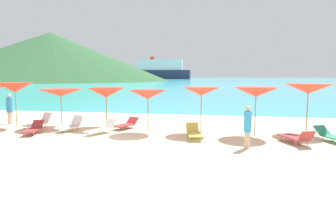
% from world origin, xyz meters
% --- Properties ---
extents(ground_plane, '(50.00, 100.00, 0.30)m').
position_xyz_m(ground_plane, '(0.00, 10.00, -0.15)').
color(ground_plane, beige).
extents(ocean_water, '(650.00, 440.00, 0.02)m').
position_xyz_m(ocean_water, '(0.00, 230.00, 0.01)').
color(ocean_water, '#38B7CC').
rests_on(ocean_water, ground_plane).
extents(headland_hill, '(132.34, 132.34, 27.03)m').
position_xyz_m(headland_hill, '(-88.35, 137.68, 13.52)').
color(headland_hill, '#2D5B33').
rests_on(headland_hill, ground_plane).
extents(umbrella_1, '(1.85, 1.85, 2.41)m').
position_xyz_m(umbrella_1, '(-6.01, 3.39, 2.14)').
color(umbrella_1, '#9E7F59').
rests_on(umbrella_1, ground_plane).
extents(umbrella_2, '(2.53, 2.53, 2.05)m').
position_xyz_m(umbrella_2, '(-3.75, 4.03, 1.85)').
color(umbrella_2, '#9E7F59').
rests_on(umbrella_2, ground_plane).
extents(umbrella_3, '(2.05, 2.05, 2.13)m').
position_xyz_m(umbrella_3, '(-1.32, 4.42, 1.85)').
color(umbrella_3, '#9E7F59').
rests_on(umbrella_3, ground_plane).
extents(umbrella_4, '(2.04, 2.04, 2.08)m').
position_xyz_m(umbrella_4, '(1.27, 3.33, 1.85)').
color(umbrella_4, '#9E7F59').
rests_on(umbrella_4, ground_plane).
extents(umbrella_5, '(1.87, 1.87, 2.21)m').
position_xyz_m(umbrella_5, '(3.84, 3.67, 2.01)').
color(umbrella_5, '#9E7F59').
rests_on(umbrella_5, ground_plane).
extents(umbrella_6, '(2.13, 2.13, 2.25)m').
position_xyz_m(umbrella_6, '(6.33, 3.34, 2.02)').
color(umbrella_6, '#9E7F59').
rests_on(umbrella_6, ground_plane).
extents(umbrella_7, '(2.22, 2.22, 2.38)m').
position_xyz_m(umbrella_7, '(8.87, 4.43, 2.14)').
color(umbrella_7, '#9E7F59').
rests_on(umbrella_7, ground_plane).
extents(lounge_chair_0, '(1.19, 1.65, 0.67)m').
position_xyz_m(lounge_chair_0, '(7.80, 1.98, 0.29)').
color(lounge_chair_0, '#A53333').
rests_on(lounge_chair_0, ground_plane).
extents(lounge_chair_1, '(1.01, 1.50, 0.71)m').
position_xyz_m(lounge_chair_1, '(-2.68, 3.00, 0.28)').
color(lounge_chair_1, white).
rests_on(lounge_chair_1, ground_plane).
extents(lounge_chair_2, '(0.90, 1.65, 0.60)m').
position_xyz_m(lounge_chair_2, '(3.61, 2.32, 0.28)').
color(lounge_chair_2, '#D8BF4C').
rests_on(lounge_chair_2, ground_plane).
extents(lounge_chair_4, '(1.21, 1.78, 0.57)m').
position_xyz_m(lounge_chair_4, '(9.38, 2.65, 0.26)').
color(lounge_chair_4, '#268C66').
rests_on(lounge_chair_4, ground_plane).
extents(lounge_chair_5, '(0.94, 1.70, 0.56)m').
position_xyz_m(lounge_chair_5, '(-4.04, 2.01, 0.25)').
color(lounge_chair_5, '#A53333').
rests_on(lounge_chair_5, ground_plane).
extents(lounge_chair_6, '(1.21, 1.66, 0.62)m').
position_xyz_m(lounge_chair_6, '(-0.83, 2.60, 0.24)').
color(lounge_chair_6, white).
rests_on(lounge_chair_6, ground_plane).
extents(lounge_chair_8, '(1.13, 1.60, 0.54)m').
position_xyz_m(lounge_chair_8, '(-0.09, 4.05, 0.24)').
color(lounge_chair_8, '#A53333').
rests_on(lounge_chair_8, ground_plane).
extents(lounge_chair_9, '(0.85, 1.69, 0.76)m').
position_xyz_m(lounge_chair_9, '(-4.71, 3.36, 0.31)').
color(lounge_chair_9, white).
rests_on(lounge_chair_9, ground_plane).
extents(beachgoer_1, '(0.34, 0.34, 1.73)m').
position_xyz_m(beachgoer_1, '(-7.20, 4.37, 0.91)').
color(beachgoer_1, beige).
rests_on(beachgoer_1, ground_plane).
extents(beachgoer_2, '(0.28, 0.28, 1.63)m').
position_xyz_m(beachgoer_2, '(5.76, 0.95, 0.87)').
color(beachgoer_2, '#DBAA84').
rests_on(beachgoer_2, ground_plane).
extents(cruise_ship, '(57.36, 11.63, 20.87)m').
position_xyz_m(cruise_ship, '(-49.66, 253.08, 7.93)').
color(cruise_ship, '#262D47').
rests_on(cruise_ship, ocean_water).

